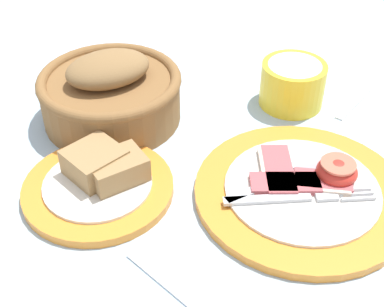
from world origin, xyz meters
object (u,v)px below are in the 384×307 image
object	(u,v)px
sugar_cup	(293,83)
bread_basket	(111,92)
bread_plate	(100,180)
breakfast_plate	(303,190)
teaspoon_near_cup	(332,124)

from	to	relation	value
sugar_cup	bread_basket	world-z (taller)	bread_basket
bread_plate	bread_basket	xyz separation A→B (m)	(0.02, 0.16, 0.03)
bread_plate	breakfast_plate	bearing A→B (deg)	-11.76
teaspoon_near_cup	breakfast_plate	bearing A→B (deg)	13.50
bread_plate	teaspoon_near_cup	xyz separation A→B (m)	(0.34, 0.08, -0.01)
sugar_cup	teaspoon_near_cup	world-z (taller)	sugar_cup
breakfast_plate	bread_plate	bearing A→B (deg)	168.24
bread_plate	bread_basket	distance (m)	0.16
bread_plate	sugar_cup	bearing A→B (deg)	27.14
bread_plate	teaspoon_near_cup	size ratio (longest dim) A/B	1.24
bread_plate	teaspoon_near_cup	bearing A→B (deg)	13.55
breakfast_plate	bread_basket	distance (m)	0.31
bread_basket	teaspoon_near_cup	bearing A→B (deg)	-13.42
breakfast_plate	sugar_cup	bearing A→B (deg)	76.82
breakfast_plate	teaspoon_near_cup	xyz separation A→B (m)	(0.09, 0.13, -0.00)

